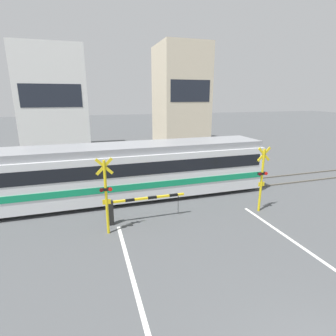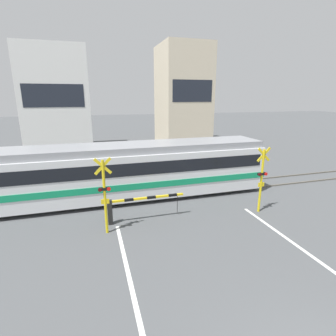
% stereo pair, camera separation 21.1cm
% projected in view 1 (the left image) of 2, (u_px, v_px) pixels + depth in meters
% --- Properties ---
extents(rail_track_near, '(50.00, 0.10, 0.08)m').
position_uv_depth(rail_track_near, '(170.00, 197.00, 14.47)').
color(rail_track_near, '#5B564C').
rests_on(rail_track_near, ground_plane).
extents(rail_track_far, '(50.00, 0.10, 0.08)m').
position_uv_depth(rail_track_far, '(163.00, 189.00, 15.79)').
color(rail_track_far, '#5B564C').
rests_on(rail_track_far, ground_plane).
extents(commuter_train, '(16.22, 2.75, 2.97)m').
position_uv_depth(commuter_train, '(119.00, 171.00, 13.96)').
color(commuter_train, silver).
rests_on(commuter_train, ground_plane).
extents(crossing_barrier_near, '(3.45, 0.20, 1.12)m').
position_uv_depth(crossing_barrier_near, '(130.00, 206.00, 11.48)').
color(crossing_barrier_near, black).
rests_on(crossing_barrier_near, ground_plane).
extents(crossing_barrier_far, '(3.45, 0.20, 1.12)m').
position_uv_depth(crossing_barrier_far, '(191.00, 166.00, 18.02)').
color(crossing_barrier_far, black).
rests_on(crossing_barrier_far, ground_plane).
extents(crossing_signal_left, '(0.68, 0.15, 3.17)m').
position_uv_depth(crossing_signal_left, '(106.00, 193.00, 10.27)').
color(crossing_signal_left, yellow).
rests_on(crossing_signal_left, ground_plane).
extents(crossing_signal_right, '(0.68, 0.15, 3.17)m').
position_uv_depth(crossing_signal_right, '(262.00, 177.00, 12.36)').
color(crossing_signal_right, yellow).
rests_on(crossing_signal_right, ground_plane).
extents(pedestrian, '(0.38, 0.22, 1.65)m').
position_uv_depth(pedestrian, '(136.00, 157.00, 20.01)').
color(pedestrian, '#23232D').
rests_on(pedestrian, ground_plane).
extents(building_left_of_street, '(6.05, 6.02, 9.94)m').
position_uv_depth(building_left_of_street, '(55.00, 101.00, 25.69)').
color(building_left_of_street, white).
rests_on(building_left_of_street, ground_plane).
extents(building_right_of_street, '(5.07, 6.02, 10.80)m').
position_uv_depth(building_right_of_street, '(180.00, 96.00, 29.37)').
color(building_right_of_street, beige).
rests_on(building_right_of_street, ground_plane).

